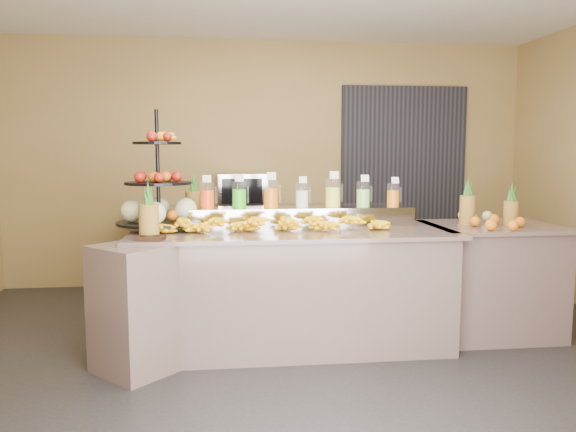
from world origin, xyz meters
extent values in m
plane|color=black|center=(0.00, 0.00, 0.00)|extent=(6.00, 6.00, 0.00)
cube|color=olive|center=(0.00, 2.51, 1.40)|extent=(6.00, 0.02, 2.80)
cube|color=black|center=(1.60, 2.46, 1.20)|extent=(1.50, 0.06, 2.20)
cube|color=gray|center=(0.00, 0.30, 0.45)|extent=(2.40, 0.90, 0.90)
cube|color=gray|center=(0.00, 0.30, 0.92)|extent=(2.50, 1.00, 0.03)
cube|color=gray|center=(-1.15, -0.10, 0.45)|extent=(0.71, 0.71, 0.90)
cube|color=gray|center=(1.70, 0.40, 0.45)|extent=(1.00, 0.80, 0.90)
cube|color=gray|center=(1.70, 0.40, 0.92)|extent=(1.08, 0.88, 0.03)
cube|color=gray|center=(0.00, 2.25, 0.45)|extent=(3.00, 0.50, 0.90)
cube|color=gray|center=(0.00, 2.25, 0.92)|extent=(3.10, 0.55, 0.03)
cube|color=gray|center=(0.11, 0.58, 1.01)|extent=(1.85, 0.30, 0.15)
cylinder|color=silver|center=(-0.67, 0.58, 1.19)|extent=(0.12, 0.12, 0.21)
cylinder|color=#FE4000|center=(-0.67, 0.58, 1.15)|extent=(0.11, 0.11, 0.15)
cylinder|color=gray|center=(-0.68, 0.59, 1.24)|extent=(0.01, 0.01, 0.25)
cube|color=white|center=(-0.67, 0.53, 1.32)|extent=(0.07, 0.02, 0.06)
cylinder|color=silver|center=(-0.41, 0.58, 1.19)|extent=(0.12, 0.12, 0.22)
cylinder|color=#24C10D|center=(-0.41, 0.58, 1.15)|extent=(0.11, 0.11, 0.15)
cylinder|color=gray|center=(-0.42, 0.59, 1.24)|extent=(0.01, 0.01, 0.26)
cube|color=white|center=(-0.41, 0.53, 1.33)|extent=(0.07, 0.02, 0.06)
cylinder|color=silver|center=(-0.15, 0.58, 1.20)|extent=(0.13, 0.13, 0.23)
cylinder|color=#DD6200|center=(-0.15, 0.58, 1.16)|extent=(0.12, 0.12, 0.16)
cylinder|color=gray|center=(-0.16, 0.59, 1.25)|extent=(0.01, 0.01, 0.27)
cube|color=white|center=(-0.15, 0.52, 1.34)|extent=(0.07, 0.02, 0.06)
cylinder|color=silver|center=(0.11, 0.58, 1.18)|extent=(0.11, 0.11, 0.20)
cylinder|color=silver|center=(0.11, 0.58, 1.15)|extent=(0.10, 0.10, 0.14)
cylinder|color=gray|center=(0.10, 0.59, 1.23)|extent=(0.01, 0.01, 0.24)
cube|color=white|center=(0.11, 0.53, 1.31)|extent=(0.06, 0.02, 0.06)
cylinder|color=silver|center=(0.37, 0.58, 1.20)|extent=(0.13, 0.13, 0.24)
cylinder|color=yellow|center=(0.37, 0.58, 1.16)|extent=(0.12, 0.12, 0.16)
cylinder|color=gray|center=(0.36, 0.59, 1.25)|extent=(0.01, 0.01, 0.28)
cube|color=white|center=(0.37, 0.52, 1.35)|extent=(0.07, 0.02, 0.06)
cylinder|color=silver|center=(0.63, 0.58, 1.19)|extent=(0.11, 0.11, 0.21)
cylinder|color=#7ECE4A|center=(0.63, 0.58, 1.15)|extent=(0.11, 0.11, 0.14)
cylinder|color=gray|center=(0.62, 0.59, 1.23)|extent=(0.01, 0.01, 0.25)
cube|color=white|center=(0.63, 0.53, 1.32)|extent=(0.07, 0.02, 0.06)
cylinder|color=silver|center=(0.89, 0.58, 1.18)|extent=(0.11, 0.11, 0.19)
cylinder|color=#DB6100|center=(0.89, 0.58, 1.15)|extent=(0.10, 0.10, 0.13)
cylinder|color=gray|center=(0.88, 0.59, 1.22)|extent=(0.01, 0.01, 0.23)
cube|color=white|center=(0.89, 0.53, 1.30)|extent=(0.06, 0.02, 0.05)
ellipsoid|color=yellow|center=(-1.00, 0.28, 0.98)|extent=(0.22, 0.17, 0.09)
ellipsoid|color=yellow|center=(-0.68, 0.28, 0.98)|extent=(0.22, 0.17, 0.09)
ellipsoid|color=yellow|center=(-0.36, 0.28, 0.98)|extent=(0.22, 0.17, 0.09)
ellipsoid|color=yellow|center=(-0.04, 0.28, 0.98)|extent=(0.22, 0.17, 0.09)
ellipsoid|color=yellow|center=(0.29, 0.28, 0.98)|extent=(0.22, 0.17, 0.09)
ellipsoid|color=yellow|center=(0.61, 0.28, 0.98)|extent=(0.22, 0.17, 0.09)
ellipsoid|color=yellow|center=(-0.84, 0.28, 1.04)|extent=(0.18, 0.15, 0.08)
ellipsoid|color=yellow|center=(-0.58, 0.28, 1.04)|extent=(0.18, 0.15, 0.08)
ellipsoid|color=yellow|center=(-0.33, 0.28, 1.04)|extent=(0.18, 0.15, 0.08)
ellipsoid|color=yellow|center=(-0.07, 0.28, 1.04)|extent=(0.18, 0.15, 0.08)
ellipsoid|color=yellow|center=(0.19, 0.28, 1.04)|extent=(0.18, 0.15, 0.08)
ellipsoid|color=yellow|center=(0.45, 0.28, 1.04)|extent=(0.18, 0.15, 0.08)
cylinder|color=black|center=(-1.04, 0.47, 1.40)|extent=(0.03, 0.03, 0.94)
cylinder|color=black|center=(-1.04, 0.47, 0.98)|extent=(0.74, 0.74, 0.02)
cylinder|color=black|center=(-1.04, 0.47, 1.29)|extent=(0.58, 0.58, 0.02)
cylinder|color=black|center=(-1.04, 0.47, 1.61)|extent=(0.42, 0.42, 0.02)
sphere|color=beige|center=(-0.84, 0.47, 1.08)|extent=(0.18, 0.18, 0.18)
sphere|color=maroon|center=(-0.90, 0.47, 1.35)|extent=(0.08, 0.08, 0.08)
sphere|color=orange|center=(-1.15, 0.47, 1.04)|extent=(0.09, 0.09, 0.09)
cube|color=black|center=(-1.04, -0.09, 0.94)|extent=(0.20, 0.17, 0.03)
cylinder|color=brown|center=(-1.07, 0.02, 1.05)|extent=(0.14, 0.14, 0.24)
cone|color=#1C4818|center=(-1.07, 0.02, 1.25)|extent=(0.07, 0.07, 0.16)
cylinder|color=brown|center=(-0.78, 0.81, 1.07)|extent=(0.15, 0.15, 0.27)
cone|color=#1C4818|center=(-0.78, 0.81, 1.28)|extent=(0.07, 0.07, 0.16)
cylinder|color=brown|center=(1.50, 0.46, 1.05)|extent=(0.13, 0.13, 0.24)
cylinder|color=brown|center=(1.84, 0.36, 1.03)|extent=(0.12, 0.12, 0.20)
ellipsoid|color=orange|center=(1.65, 0.20, 0.98)|extent=(0.36, 0.24, 0.09)
cube|color=gray|center=(-0.33, 2.25, 1.11)|extent=(0.57, 0.42, 0.36)
camera|label=1|loc=(-0.55, -4.02, 1.54)|focal=35.00mm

